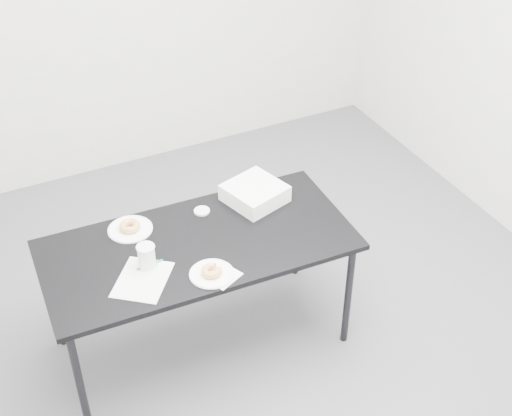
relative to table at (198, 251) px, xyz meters
name	(u,v)px	position (x,y,z in m)	size (l,w,h in m)	color
floor	(242,338)	(0.19, -0.07, -0.65)	(4.00, 4.00, 0.00)	#535358
table	(198,251)	(0.00, 0.00, 0.00)	(1.56, 0.78, 0.70)	black
scorecard	(143,280)	(-0.33, -0.13, 0.05)	(0.23, 0.29, 0.00)	white
logo_patch	(153,263)	(-0.25, -0.05, 0.06)	(0.05, 0.05, 0.00)	green
pen	(150,265)	(-0.27, -0.06, 0.06)	(0.01, 0.01, 0.13)	#0C846E
napkin	(222,275)	(0.01, -0.27, 0.05)	(0.15, 0.15, 0.00)	white
plate_near	(212,274)	(-0.03, -0.24, 0.06)	(0.21, 0.21, 0.01)	white
donut_near	(212,271)	(-0.03, -0.24, 0.08)	(0.10, 0.10, 0.03)	#C4813E
plate_far	(130,229)	(-0.27, 0.25, 0.06)	(0.23, 0.23, 0.01)	white
donut_far	(130,226)	(-0.27, 0.25, 0.08)	(0.11, 0.11, 0.04)	#C4813E
coffee_cup	(147,256)	(-0.28, -0.06, 0.11)	(0.08, 0.08, 0.12)	white
cup_lid	(202,211)	(0.12, 0.23, 0.06)	(0.08, 0.08, 0.01)	white
bakery_box	(255,193)	(0.41, 0.20, 0.10)	(0.28, 0.28, 0.09)	white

